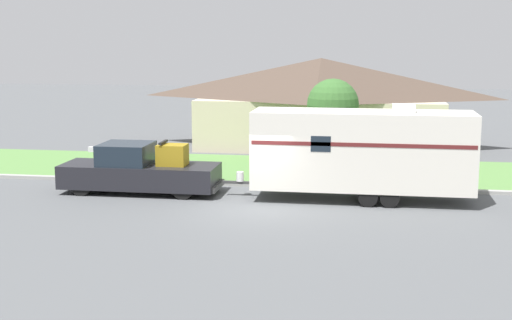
% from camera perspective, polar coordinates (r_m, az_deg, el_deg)
% --- Properties ---
extents(ground_plane, '(120.00, 120.00, 0.00)m').
position_cam_1_polar(ground_plane, '(25.05, -0.28, -3.91)').
color(ground_plane, '#515456').
extents(curb_strip, '(80.00, 0.30, 0.14)m').
position_cam_1_polar(curb_strip, '(28.65, 0.94, -2.00)').
color(curb_strip, '#999993').
rests_on(curb_strip, ground_plane).
extents(lawn_strip, '(80.00, 7.00, 0.03)m').
position_cam_1_polar(lawn_strip, '(32.21, 1.86, -0.77)').
color(lawn_strip, '#568442').
rests_on(lawn_strip, ground_plane).
extents(house_across_street, '(13.87, 6.50, 4.80)m').
position_cam_1_polar(house_across_street, '(38.79, 5.19, 4.72)').
color(house_across_street, beige).
rests_on(house_across_street, ground_plane).
extents(pickup_truck, '(6.14, 2.06, 2.03)m').
position_cam_1_polar(pickup_truck, '(27.81, -9.32, -0.85)').
color(pickup_truck, black).
rests_on(pickup_truck, ground_plane).
extents(travel_trailer, '(9.18, 2.25, 3.57)m').
position_cam_1_polar(travel_trailer, '(26.23, 8.50, 0.78)').
color(travel_trailer, black).
rests_on(travel_trailer, ground_plane).
extents(mailbox, '(0.48, 0.20, 1.27)m').
position_cam_1_polar(mailbox, '(31.47, -12.81, 0.51)').
color(mailbox, brown).
rests_on(mailbox, ground_plane).
extents(tree_in_yard, '(2.23, 2.23, 4.18)m').
position_cam_1_polar(tree_in_yard, '(30.82, 6.17, 4.39)').
color(tree_in_yard, brown).
rests_on(tree_in_yard, ground_plane).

